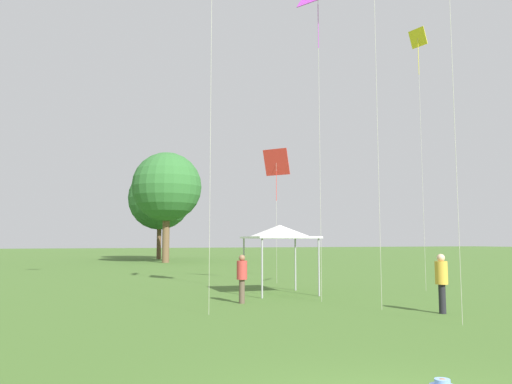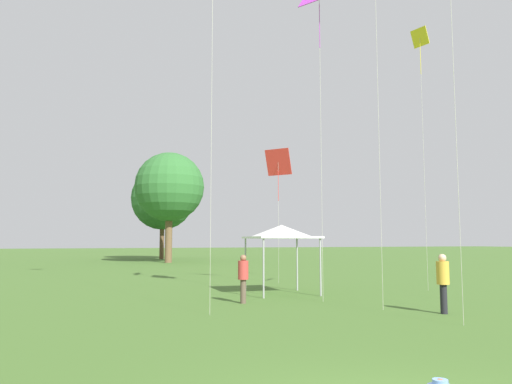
{
  "view_description": "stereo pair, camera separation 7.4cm",
  "coord_description": "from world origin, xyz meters",
  "px_view_note": "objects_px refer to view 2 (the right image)",
  "views": [
    {
      "loc": [
        -3.82,
        -5.06,
        2.2
      ],
      "look_at": [
        0.17,
        5.21,
        3.28
      ],
      "focal_mm": 35.0,
      "sensor_mm": 36.0,
      "label": 1
    },
    {
      "loc": [
        -3.75,
        -5.08,
        2.2
      ],
      "look_at": [
        0.17,
        5.21,
        3.28
      ],
      "focal_mm": 35.0,
      "sensor_mm": 36.0,
      "label": 2
    }
  ],
  "objects_px": {
    "person_standing_3": "(443,278)",
    "distant_tree_0": "(169,187)",
    "person_standing_0": "(243,274)",
    "kite_3": "(420,49)",
    "kite_4": "(278,164)",
    "canopy_tent": "(281,232)",
    "distant_tree_1": "(163,199)"
  },
  "relations": [
    {
      "from": "person_standing_3",
      "to": "distant_tree_0",
      "type": "relative_size",
      "value": 0.16
    },
    {
      "from": "person_standing_3",
      "to": "person_standing_0",
      "type": "bearing_deg",
      "value": 95.97
    },
    {
      "from": "kite_3",
      "to": "kite_4",
      "type": "xyz_separation_m",
      "value": [
        -4.58,
        5.97,
        -4.74
      ]
    },
    {
      "from": "person_standing_3",
      "to": "canopy_tent",
      "type": "xyz_separation_m",
      "value": [
        -2.31,
        6.91,
        1.49
      ]
    },
    {
      "from": "person_standing_0",
      "to": "distant_tree_0",
      "type": "distance_m",
      "value": 34.55
    },
    {
      "from": "person_standing_0",
      "to": "kite_3",
      "type": "distance_m",
      "value": 13.56
    },
    {
      "from": "canopy_tent",
      "to": "distant_tree_1",
      "type": "height_order",
      "value": "distant_tree_1"
    },
    {
      "from": "person_standing_0",
      "to": "distant_tree_0",
      "type": "xyz_separation_m",
      "value": [
        3.84,
        33.69,
        6.64
      ]
    },
    {
      "from": "person_standing_3",
      "to": "distant_tree_0",
      "type": "xyz_separation_m",
      "value": [
        -1.0,
        38.24,
        6.58
      ]
    },
    {
      "from": "canopy_tent",
      "to": "kite_3",
      "type": "xyz_separation_m",
      "value": [
        6.55,
        -1.13,
        8.46
      ]
    },
    {
      "from": "distant_tree_1",
      "to": "canopy_tent",
      "type": "bearing_deg",
      "value": -93.39
    },
    {
      "from": "person_standing_0",
      "to": "canopy_tent",
      "type": "bearing_deg",
      "value": 150.02
    },
    {
      "from": "distant_tree_0",
      "to": "person_standing_3",
      "type": "bearing_deg",
      "value": -88.51
    },
    {
      "from": "person_standing_3",
      "to": "distant_tree_1",
      "type": "bearing_deg",
      "value": 49.01
    },
    {
      "from": "distant_tree_1",
      "to": "person_standing_0",
      "type": "bearing_deg",
      "value": -96.49
    },
    {
      "from": "kite_4",
      "to": "person_standing_3",
      "type": "bearing_deg",
      "value": -172.03
    },
    {
      "from": "canopy_tent",
      "to": "distant_tree_1",
      "type": "relative_size",
      "value": 0.26
    },
    {
      "from": "kite_3",
      "to": "person_standing_3",
      "type": "bearing_deg",
      "value": 174.53
    },
    {
      "from": "canopy_tent",
      "to": "distant_tree_0",
      "type": "bearing_deg",
      "value": 87.59
    },
    {
      "from": "person_standing_0",
      "to": "person_standing_3",
      "type": "height_order",
      "value": "person_standing_3"
    },
    {
      "from": "person_standing_3",
      "to": "distant_tree_0",
      "type": "height_order",
      "value": "distant_tree_0"
    },
    {
      "from": "canopy_tent",
      "to": "kite_3",
      "type": "distance_m",
      "value": 10.76
    },
    {
      "from": "kite_4",
      "to": "distant_tree_0",
      "type": "bearing_deg",
      "value": 7.7
    },
    {
      "from": "kite_4",
      "to": "distant_tree_1",
      "type": "height_order",
      "value": "distant_tree_1"
    },
    {
      "from": "distant_tree_0",
      "to": "distant_tree_1",
      "type": "relative_size",
      "value": 1.01
    },
    {
      "from": "canopy_tent",
      "to": "distant_tree_0",
      "type": "xyz_separation_m",
      "value": [
        1.32,
        31.33,
        5.09
      ]
    },
    {
      "from": "person_standing_3",
      "to": "kite_4",
      "type": "height_order",
      "value": "kite_4"
    },
    {
      "from": "kite_3",
      "to": "distant_tree_0",
      "type": "relative_size",
      "value": 1.07
    },
    {
      "from": "kite_4",
      "to": "distant_tree_1",
      "type": "xyz_separation_m",
      "value": [
        0.48,
        36.58,
        1.03
      ]
    },
    {
      "from": "kite_4",
      "to": "distant_tree_1",
      "type": "distance_m",
      "value": 36.59
    },
    {
      "from": "kite_3",
      "to": "person_standing_0",
      "type": "bearing_deg",
      "value": 128.5
    },
    {
      "from": "distant_tree_0",
      "to": "distant_tree_1",
      "type": "height_order",
      "value": "distant_tree_0"
    }
  ]
}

